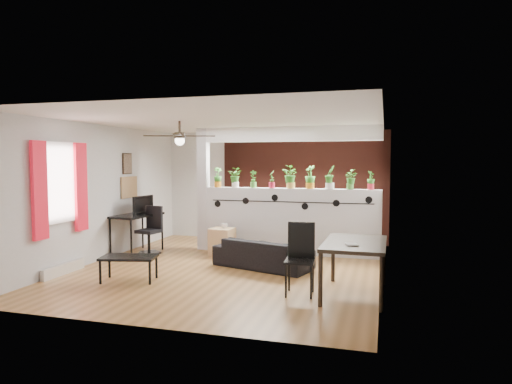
# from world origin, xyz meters

# --- Properties ---
(room_shell) EXTENTS (6.30, 7.10, 2.90)m
(room_shell) POSITION_xyz_m (0.00, 0.00, 1.30)
(room_shell) COLOR brown
(room_shell) RESTS_ON ground
(partition_wall) EXTENTS (3.60, 0.18, 1.35)m
(partition_wall) POSITION_xyz_m (0.80, 1.50, 0.68)
(partition_wall) COLOR #BCBCC1
(partition_wall) RESTS_ON ground
(ceiling_header) EXTENTS (3.60, 0.18, 0.30)m
(ceiling_header) POSITION_xyz_m (0.80, 1.50, 2.45)
(ceiling_header) COLOR white
(ceiling_header) RESTS_ON room_shell
(pier_column) EXTENTS (0.22, 0.20, 2.60)m
(pier_column) POSITION_xyz_m (-1.11, 1.50, 1.30)
(pier_column) COLOR #BCBCC1
(pier_column) RESTS_ON ground
(brick_panel) EXTENTS (3.90, 0.05, 2.60)m
(brick_panel) POSITION_xyz_m (0.80, 2.97, 1.30)
(brick_panel) COLOR maroon
(brick_panel) RESTS_ON ground
(vine_decal) EXTENTS (3.31, 0.01, 0.30)m
(vine_decal) POSITION_xyz_m (0.80, 1.40, 1.08)
(vine_decal) COLOR black
(vine_decal) RESTS_ON partition_wall
(window_assembly) EXTENTS (0.09, 1.30, 1.55)m
(window_assembly) POSITION_xyz_m (-2.56, -1.20, 1.51)
(window_assembly) COLOR white
(window_assembly) RESTS_ON room_shell
(baseboard_heater) EXTENTS (0.08, 1.00, 0.18)m
(baseboard_heater) POSITION_xyz_m (-2.54, -1.20, 0.09)
(baseboard_heater) COLOR silver
(baseboard_heater) RESTS_ON ground
(corkboard) EXTENTS (0.03, 0.60, 0.45)m
(corkboard) POSITION_xyz_m (-2.58, 0.95, 1.35)
(corkboard) COLOR #957048
(corkboard) RESTS_ON room_shell
(framed_art) EXTENTS (0.03, 0.34, 0.44)m
(framed_art) POSITION_xyz_m (-2.58, 0.90, 1.85)
(framed_art) COLOR #8C7259
(framed_art) RESTS_ON room_shell
(ceiling_fan) EXTENTS (1.19, 1.19, 0.43)m
(ceiling_fan) POSITION_xyz_m (-0.80, -0.30, 2.31)
(ceiling_fan) COLOR black
(ceiling_fan) RESTS_ON room_shell
(potted_plant_0) EXTENTS (0.27, 0.27, 0.42)m
(potted_plant_0) POSITION_xyz_m (-0.78, 1.50, 1.57)
(potted_plant_0) COLOR orange
(potted_plant_0) RESTS_ON partition_wall
(potted_plant_1) EXTENTS (0.21, 0.17, 0.42)m
(potted_plant_1) POSITION_xyz_m (-0.39, 1.50, 1.57)
(potted_plant_1) COLOR white
(potted_plant_1) RESTS_ON partition_wall
(potted_plant_2) EXTENTS (0.19, 0.16, 0.37)m
(potted_plant_2) POSITION_xyz_m (0.01, 1.50, 1.55)
(potted_plant_2) COLOR #468931
(potted_plant_2) RESTS_ON partition_wall
(potted_plant_3) EXTENTS (0.17, 0.20, 0.36)m
(potted_plant_3) POSITION_xyz_m (0.41, 1.50, 1.54)
(potted_plant_3) COLOR #B41C36
(potted_plant_3) RESTS_ON partition_wall
(potted_plant_4) EXTENTS (0.32, 0.30, 0.47)m
(potted_plant_4) POSITION_xyz_m (0.80, 1.50, 1.60)
(potted_plant_4) COLOR gold
(potted_plant_4) RESTS_ON partition_wall
(potted_plant_5) EXTENTS (0.31, 0.30, 0.47)m
(potted_plant_5) POSITION_xyz_m (1.20, 1.50, 1.60)
(potted_plant_5) COLOR orange
(potted_plant_5) RESTS_ON partition_wall
(potted_plant_6) EXTENTS (0.31, 0.32, 0.47)m
(potted_plant_6) POSITION_xyz_m (1.59, 1.50, 1.60)
(potted_plant_6) COLOR silver
(potted_plant_6) RESTS_ON partition_wall
(potted_plant_7) EXTENTS (0.24, 0.25, 0.39)m
(potted_plant_7) POSITION_xyz_m (1.99, 1.50, 1.56)
(potted_plant_7) COLOR #468831
(potted_plant_7) RESTS_ON partition_wall
(potted_plant_8) EXTENTS (0.22, 0.23, 0.37)m
(potted_plant_8) POSITION_xyz_m (2.38, 1.50, 1.55)
(potted_plant_8) COLOR red
(potted_plant_8) RESTS_ON partition_wall
(sofa) EXTENTS (1.80, 1.12, 0.49)m
(sofa) POSITION_xyz_m (0.56, 0.19, 0.25)
(sofa) COLOR black
(sofa) RESTS_ON ground
(cube_shelf) EXTENTS (0.49, 0.45, 0.55)m
(cube_shelf) POSITION_xyz_m (-0.51, 1.00, 0.28)
(cube_shelf) COLOR tan
(cube_shelf) RESTS_ON ground
(cup) EXTENTS (0.17, 0.17, 0.10)m
(cup) POSITION_xyz_m (-0.46, 1.00, 0.60)
(cup) COLOR gray
(cup) RESTS_ON cube_shelf
(computer_desk) EXTENTS (0.72, 1.19, 0.81)m
(computer_desk) POSITION_xyz_m (-2.25, 0.69, 0.73)
(computer_desk) COLOR black
(computer_desk) RESTS_ON ground
(monitor) EXTENTS (0.37, 0.11, 0.20)m
(monitor) POSITION_xyz_m (-2.25, 0.84, 0.92)
(monitor) COLOR black
(monitor) RESTS_ON computer_desk
(office_chair) EXTENTS (0.50, 0.50, 0.97)m
(office_chair) POSITION_xyz_m (-1.94, 0.69, 0.43)
(office_chair) COLOR black
(office_chair) RESTS_ON ground
(dining_table) EXTENTS (0.87, 1.41, 0.77)m
(dining_table) POSITION_xyz_m (2.25, -1.06, 0.68)
(dining_table) COLOR black
(dining_table) RESTS_ON ground
(book) EXTENTS (0.20, 0.24, 0.02)m
(book) POSITION_xyz_m (2.15, -1.36, 0.78)
(book) COLOR gray
(book) RESTS_ON dining_table
(folding_chair) EXTENTS (0.45, 0.45, 1.02)m
(folding_chair) POSITION_xyz_m (1.49, -1.17, 0.61)
(folding_chair) COLOR black
(folding_chair) RESTS_ON ground
(coffee_table) EXTENTS (0.94, 0.66, 0.40)m
(coffee_table) POSITION_xyz_m (-1.25, -1.26, 0.36)
(coffee_table) COLOR black
(coffee_table) RESTS_ON ground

